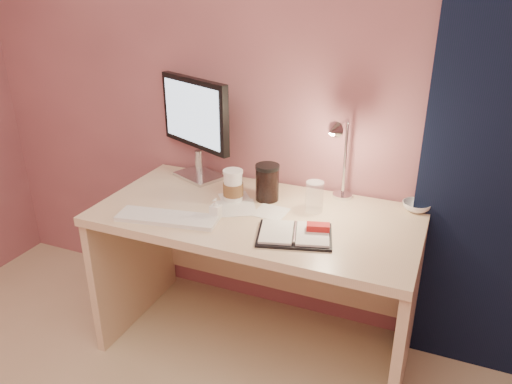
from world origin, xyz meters
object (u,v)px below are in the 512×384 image
at_px(keyboard, 167,218).
at_px(clear_cup, 314,197).
at_px(monitor, 197,120).
at_px(desk_lamp, 345,154).
at_px(desk, 263,249).
at_px(bowl, 417,206).
at_px(dark_jar, 267,184).
at_px(planner, 297,234).
at_px(lotion_bottle, 216,209).
at_px(coffee_cup, 233,187).

bearing_deg(keyboard, clear_cup, 20.85).
bearing_deg(monitor, keyboard, -53.02).
bearing_deg(monitor, desk_lamp, 19.83).
relative_size(desk, monitor, 2.77).
bearing_deg(monitor, clear_cup, 11.15).
relative_size(bowl, dark_jar, 0.81).
xyz_separation_m(planner, desk_lamp, (0.09, 0.34, 0.24)).
distance_m(clear_cup, lotion_bottle, 0.43).
distance_m(desk, dark_jar, 0.31).
distance_m(bowl, lotion_bottle, 0.88).
relative_size(keyboard, desk_lamp, 1.09).
height_order(keyboard, bowl, bowl).
xyz_separation_m(monitor, lotion_bottle, (0.29, -0.38, -0.26)).
height_order(clear_cup, desk_lamp, desk_lamp).
bearing_deg(desk_lamp, keyboard, -137.26).
bearing_deg(keyboard, desk_lamp, 23.16).
xyz_separation_m(coffee_cup, dark_jar, (0.14, 0.07, 0.01)).
bearing_deg(bowl, clear_cup, -156.85).
xyz_separation_m(monitor, dark_jar, (0.42, -0.12, -0.23)).
xyz_separation_m(desk, dark_jar, (-0.01, 0.07, 0.30)).
bearing_deg(bowl, desk, -161.40).
xyz_separation_m(monitor, keyboard, (0.11, -0.48, -0.29)).
xyz_separation_m(desk, desk_lamp, (0.32, 0.13, 0.47)).
xyz_separation_m(bowl, desk_lamp, (-0.32, -0.08, 0.23)).
bearing_deg(coffee_cup, clear_cup, 6.30).
bearing_deg(lotion_bottle, dark_jar, 63.88).
xyz_separation_m(clear_cup, lotion_bottle, (-0.36, -0.23, -0.02)).
bearing_deg(keyboard, planner, -2.06).
relative_size(keyboard, dark_jar, 2.85).
bearing_deg(planner, desk_lamp, 58.92).
distance_m(keyboard, planner, 0.55).
xyz_separation_m(lotion_bottle, desk_lamp, (0.46, 0.32, 0.20)).
bearing_deg(monitor, dark_jar, 8.41).
bearing_deg(bowl, monitor, -178.67).
xyz_separation_m(dark_jar, desk_lamp, (0.33, 0.06, 0.17)).
xyz_separation_m(keyboard, bowl, (0.96, 0.50, 0.01)).
relative_size(desk, bowl, 11.42).
height_order(coffee_cup, dark_jar, dark_jar).
relative_size(lotion_bottle, desk_lamp, 0.23).
height_order(desk, desk_lamp, desk_lamp).
distance_m(monitor, desk_lamp, 0.75).
bearing_deg(dark_jar, monitor, 164.11).
distance_m(monitor, lotion_bottle, 0.54).
distance_m(desk, clear_cup, 0.37).
bearing_deg(dark_jar, planner, -49.99).
distance_m(planner, coffee_cup, 0.43).
bearing_deg(planner, desk, 121.59).
bearing_deg(keyboard, desk, 31.92).
distance_m(coffee_cup, lotion_bottle, 0.19).
relative_size(planner, clear_cup, 2.52).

